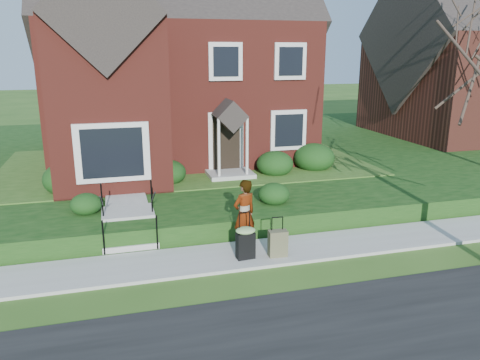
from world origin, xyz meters
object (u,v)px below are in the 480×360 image
object	(u,v)px
front_steps	(129,223)
woman	(244,214)
suitcase_olive	(278,243)
suitcase_black	(246,241)

from	to	relation	value
front_steps	woman	bearing A→B (deg)	-27.52
woman	front_steps	bearing A→B (deg)	-49.54
woman	suitcase_olive	distance (m)	1.13
suitcase_black	suitcase_olive	bearing A→B (deg)	-10.16
suitcase_black	woman	bearing A→B (deg)	72.03
front_steps	suitcase_black	bearing A→B (deg)	-38.61
woman	suitcase_black	bearing A→B (deg)	54.52
front_steps	suitcase_olive	bearing A→B (deg)	-32.49
suitcase_olive	woman	bearing A→B (deg)	134.01
front_steps	suitcase_olive	xyz separation A→B (m)	(3.45, -2.20, -0.06)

